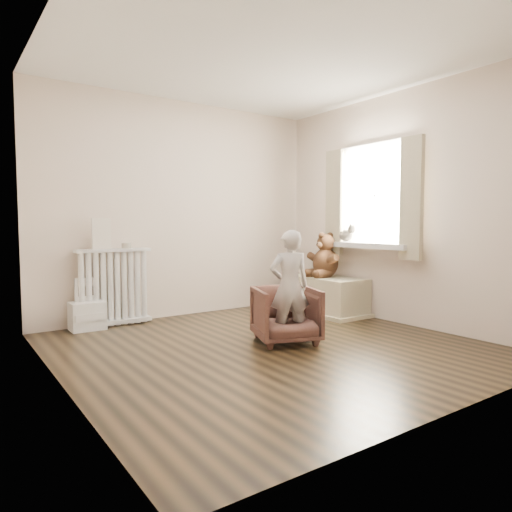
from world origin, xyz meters
TOP-DOWN VIEW (x-y plane):
  - floor at (0.00, 0.00)m, footprint 3.60×3.60m
  - ceiling at (0.00, 0.00)m, footprint 3.60×3.60m
  - back_wall at (0.00, 1.80)m, footprint 3.60×0.02m
  - front_wall at (0.00, -1.80)m, footprint 3.60×0.02m
  - left_wall at (-1.80, 0.00)m, footprint 0.02×3.60m
  - right_wall at (1.80, 0.00)m, footprint 0.02×3.60m
  - window at (1.76, 0.30)m, footprint 0.03×0.90m
  - window_sill at (1.67, 0.30)m, footprint 0.22×1.10m
  - curtain_left at (1.65, -0.27)m, footprint 0.06×0.26m
  - curtain_right at (1.65, 0.87)m, footprint 0.06×0.26m
  - radiator at (-0.90, 1.68)m, footprint 0.81×0.15m
  - paper_doll at (-1.02, 1.68)m, footprint 0.20×0.02m
  - tin_a at (-0.75, 1.68)m, footprint 0.10×0.10m
  - toy_vanity at (-1.20, 1.65)m, footprint 0.35×0.25m
  - armchair at (0.21, 0.04)m, footprint 0.73×0.74m
  - child at (0.21, -0.01)m, footprint 0.44×0.37m
  - toy_bench at (1.52, 0.84)m, footprint 0.52×0.97m
  - teddy_bear at (1.52, 0.89)m, footprint 0.45×0.35m
  - plush_cat at (1.66, 0.66)m, footprint 0.18×0.27m

SIDE VIEW (x-z plane):
  - floor at x=0.00m, z-range -0.01..0.01m
  - toy_bench at x=1.52m, z-range -0.03..0.43m
  - armchair at x=0.21m, z-range 0.00..0.53m
  - toy_vanity at x=-1.20m, z-range 0.00..0.55m
  - radiator at x=-0.90m, z-range -0.04..0.82m
  - child at x=0.21m, z-range 0.02..1.07m
  - teddy_bear at x=1.52m, z-range 0.40..0.94m
  - window_sill at x=1.67m, z-range 0.84..0.90m
  - tin_a at x=-0.75m, z-range 0.85..0.91m
  - plush_cat at x=1.66m, z-range 0.89..1.11m
  - paper_doll at x=-1.02m, z-range 0.85..1.18m
  - back_wall at x=0.00m, z-range 0.00..2.60m
  - front_wall at x=0.00m, z-range 0.00..2.60m
  - left_wall at x=-1.80m, z-range 0.00..2.60m
  - right_wall at x=1.80m, z-range 0.00..2.60m
  - curtain_left at x=1.65m, z-range 0.74..2.04m
  - curtain_right at x=1.65m, z-range 0.74..2.04m
  - window at x=1.76m, z-range 0.90..2.00m
  - ceiling at x=0.00m, z-range 2.60..2.60m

